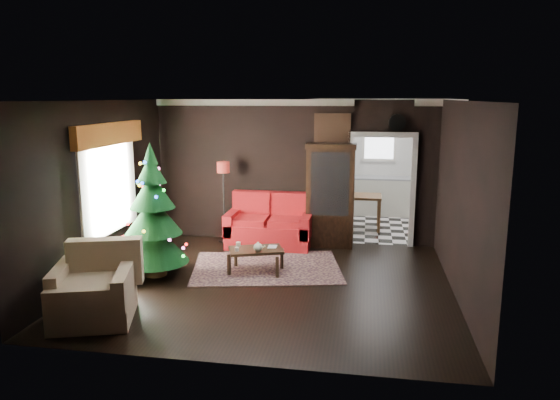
% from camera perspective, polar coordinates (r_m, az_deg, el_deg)
% --- Properties ---
extents(floor, '(5.50, 5.50, 0.00)m').
position_cam_1_polar(floor, '(8.19, -1.06, -9.15)').
color(floor, black).
rests_on(floor, ground).
extents(ceiling, '(5.50, 5.50, 0.00)m').
position_cam_1_polar(ceiling, '(7.67, -1.14, 10.85)').
color(ceiling, white).
rests_on(ceiling, ground).
extents(wall_back, '(5.50, 0.00, 5.50)m').
position_cam_1_polar(wall_back, '(10.24, 1.49, 3.10)').
color(wall_back, black).
rests_on(wall_back, ground).
extents(wall_front, '(5.50, 0.00, 5.50)m').
position_cam_1_polar(wall_front, '(5.44, -5.98, -4.35)').
color(wall_front, black).
rests_on(wall_front, ground).
extents(wall_left, '(0.00, 5.50, 5.50)m').
position_cam_1_polar(wall_left, '(8.74, -19.11, 1.05)').
color(wall_left, black).
rests_on(wall_left, ground).
extents(wall_right, '(0.00, 5.50, 5.50)m').
position_cam_1_polar(wall_right, '(7.79, 19.19, -0.14)').
color(wall_right, black).
rests_on(wall_right, ground).
extents(doorway, '(1.10, 0.10, 2.10)m').
position_cam_1_polar(doorway, '(10.21, 10.97, 0.88)').
color(doorway, white).
rests_on(doorway, ground).
extents(left_window, '(0.05, 1.60, 1.40)m').
position_cam_1_polar(left_window, '(8.89, -18.30, 1.59)').
color(left_window, white).
rests_on(left_window, wall_left).
extents(valance, '(0.12, 2.10, 0.35)m').
position_cam_1_polar(valance, '(8.76, -18.16, 6.88)').
color(valance, '#A65420').
rests_on(valance, wall_left).
extents(kitchen_floor, '(3.00, 3.00, 0.00)m').
position_cam_1_polar(kitchen_floor, '(11.89, 10.63, -2.81)').
color(kitchen_floor, white).
rests_on(kitchen_floor, ground).
extents(kitchen_window, '(0.70, 0.06, 0.70)m').
position_cam_1_polar(kitchen_window, '(13.04, 10.80, 6.00)').
color(kitchen_window, white).
rests_on(kitchen_window, ground).
extents(rug, '(2.77, 2.25, 0.01)m').
position_cam_1_polar(rug, '(8.92, -1.47, -7.37)').
color(rug, '#452E3C').
rests_on(rug, ground).
extents(loveseat, '(1.70, 0.90, 1.00)m').
position_cam_1_polar(loveseat, '(10.04, -1.16, -2.29)').
color(loveseat, maroon).
rests_on(loveseat, ground).
extents(curio_cabinet, '(0.90, 0.45, 1.90)m').
position_cam_1_polar(curio_cabinet, '(10.02, 5.54, 0.25)').
color(curio_cabinet, black).
rests_on(curio_cabinet, ground).
extents(floor_lamp, '(0.32, 0.32, 1.58)m').
position_cam_1_polar(floor_lamp, '(10.21, -6.16, -0.23)').
color(floor_lamp, black).
rests_on(floor_lamp, ground).
extents(christmas_tree, '(1.09, 1.09, 2.08)m').
position_cam_1_polar(christmas_tree, '(8.50, -13.75, -1.33)').
color(christmas_tree, black).
rests_on(christmas_tree, ground).
extents(armchair, '(1.28, 1.28, 1.05)m').
position_cam_1_polar(armchair, '(7.20, -19.84, -8.87)').
color(armchair, '#D5C579').
rests_on(armchair, ground).
extents(coffee_table, '(0.99, 0.78, 0.39)m').
position_cam_1_polar(coffee_table, '(8.64, -2.64, -6.59)').
color(coffee_table, black).
rests_on(coffee_table, rug).
extents(teapot, '(0.17, 0.17, 0.16)m').
position_cam_1_polar(teapot, '(8.40, -2.43, -5.17)').
color(teapot, white).
rests_on(teapot, coffee_table).
extents(cup_a, '(0.10, 0.10, 0.07)m').
position_cam_1_polar(cup_a, '(8.75, -4.59, -4.82)').
color(cup_a, '#EEF0CD').
rests_on(cup_a, coffee_table).
extents(cup_b, '(0.08, 0.08, 0.06)m').
position_cam_1_polar(cup_b, '(8.47, -4.74, -5.40)').
color(cup_b, silver).
rests_on(cup_b, coffee_table).
extents(book, '(0.14, 0.02, 0.20)m').
position_cam_1_polar(book, '(8.64, -1.32, -4.55)').
color(book, gray).
rests_on(book, coffee_table).
extents(wall_clock, '(0.32, 0.32, 0.06)m').
position_cam_1_polar(wall_clock, '(10.02, 12.71, 8.28)').
color(wall_clock, white).
rests_on(wall_clock, wall_back).
extents(painting, '(0.62, 0.05, 0.52)m').
position_cam_1_polar(painting, '(10.04, 5.76, 7.76)').
color(painting, '#C48349').
rests_on(painting, wall_back).
extents(kitchen_counter, '(1.80, 0.60, 0.90)m').
position_cam_1_polar(kitchen_counter, '(12.97, 10.62, 0.40)').
color(kitchen_counter, beige).
rests_on(kitchen_counter, ground).
extents(kitchen_table, '(0.70, 0.70, 0.75)m').
position_cam_1_polar(kitchen_table, '(11.51, 9.23, -1.31)').
color(kitchen_table, brown).
rests_on(kitchen_table, ground).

